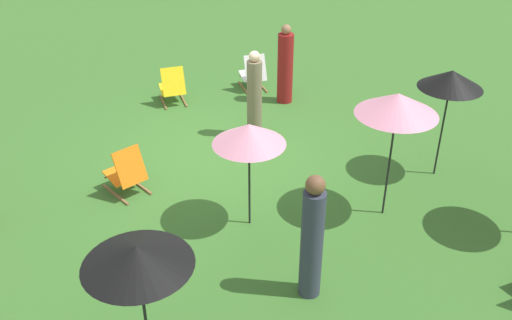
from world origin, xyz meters
TOP-DOWN VIEW (x-y plane):
  - ground_plane at (0.00, 0.00)m, footprint 40.00×40.00m
  - deckchair_1 at (1.90, 0.30)m, footprint 0.63×0.84m
  - deckchair_6 at (-1.99, -2.32)m, footprint 0.62×0.84m
  - deckchair_7 at (-0.13, -2.54)m, footprint 0.62×0.84m
  - umbrella_0 at (2.92, 4.00)m, footprint 1.08×1.08m
  - umbrella_1 at (-1.31, 2.85)m, footprint 1.18×1.18m
  - umbrella_2 at (0.60, 2.03)m, footprint 1.04×1.04m
  - umbrella_4 at (-2.86, 2.42)m, footprint 1.03×1.03m
  - person_0 at (-2.24, -1.40)m, footprint 0.42×0.42m
  - person_1 at (-0.88, -0.35)m, footprint 0.39×0.39m
  - person_2 at (0.68, 3.71)m, footprint 0.38×0.38m

SIDE VIEW (x-z plane):
  - ground_plane at x=0.00m, z-range 0.00..0.00m
  - deckchair_1 at x=1.90m, z-range -0.05..0.79m
  - deckchair_6 at x=-1.99m, z-range -0.05..0.79m
  - deckchair_7 at x=-0.13m, z-range -0.05..0.79m
  - person_0 at x=-2.24m, z-range -0.06..1.64m
  - person_1 at x=-0.88m, z-range -0.04..1.67m
  - person_2 at x=0.68m, z-range -0.03..1.74m
  - umbrella_2 at x=0.60m, z-range 0.68..2.35m
  - umbrella_4 at x=-2.86m, z-range 0.80..2.69m
  - umbrella_0 at x=2.92m, z-range 0.82..2.69m
  - umbrella_1 at x=-1.31m, z-range 0.85..2.86m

